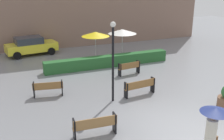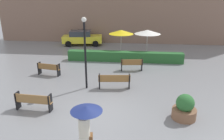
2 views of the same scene
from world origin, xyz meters
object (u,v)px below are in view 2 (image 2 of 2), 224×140
object	(u,v)px
pedestrian_with_umbrella	(85,124)
lamp_post	(85,47)
planter_pot	(185,108)
parked_car	(82,38)
bench_mid_center	(114,80)
bench_back_row	(132,64)
bench_near_left	(33,101)
patio_umbrella_white	(148,32)
bench_far_left	(49,68)
patio_umbrella_yellow	(121,32)

from	to	relation	value
pedestrian_with_umbrella	lamp_post	xyz separation A→B (m)	(-1.28, 5.85, 1.21)
planter_pot	parked_car	xyz separation A→B (m)	(-8.08, 14.13, 0.31)
bench_mid_center	planter_pot	distance (m)	4.57
pedestrian_with_umbrella	parked_car	bearing A→B (deg)	103.82
parked_car	bench_back_row	bearing A→B (deg)	-54.55
bench_near_left	patio_umbrella_white	size ratio (longest dim) A/B	0.77
bench_back_row	bench_far_left	size ratio (longest dim) A/B	0.98
patio_umbrella_yellow	parked_car	size ratio (longest dim) A/B	0.53
parked_car	planter_pot	bearing A→B (deg)	-60.24
bench_far_left	parked_car	world-z (taller)	parked_car
bench_back_row	pedestrian_with_umbrella	distance (m)	9.42
bench_back_row	bench_near_left	bearing A→B (deg)	-126.08
patio_umbrella_white	patio_umbrella_yellow	bearing A→B (deg)	-179.18
bench_near_left	lamp_post	world-z (taller)	lamp_post
bench_far_left	pedestrian_with_umbrella	xyz separation A→B (m)	(4.35, -7.72, 0.84)
bench_mid_center	bench_back_row	bearing A→B (deg)	73.91
bench_back_row	planter_pot	world-z (taller)	planter_pot
bench_mid_center	patio_umbrella_white	size ratio (longest dim) A/B	0.80
patio_umbrella_yellow	parked_car	distance (m)	6.14
bench_far_left	parked_car	bearing A→B (deg)	89.14
patio_umbrella_yellow	patio_umbrella_white	size ratio (longest dim) A/B	0.98
pedestrian_with_umbrella	patio_umbrella_white	xyz separation A→B (m)	(2.59, 13.21, 0.87)
planter_pot	patio_umbrella_white	bearing A→B (deg)	97.11
bench_back_row	planter_pot	distance (m)	6.79
planter_pot	lamp_post	distance (m)	6.23
bench_far_left	pedestrian_with_umbrella	world-z (taller)	pedestrian_with_umbrella
planter_pot	patio_umbrella_yellow	size ratio (longest dim) A/B	0.50
lamp_post	parked_car	world-z (taller)	lamp_post
pedestrian_with_umbrella	parked_car	world-z (taller)	pedestrian_with_umbrella
bench_mid_center	lamp_post	distance (m)	2.62
pedestrian_with_umbrella	bench_mid_center	bearing A→B (deg)	86.22
pedestrian_with_umbrella	patio_umbrella_white	distance (m)	13.49
bench_mid_center	parked_car	xyz separation A→B (m)	(-4.60, 11.16, 0.28)
planter_pot	parked_car	bearing A→B (deg)	119.76
bench_near_left	patio_umbrella_yellow	size ratio (longest dim) A/B	0.78
bench_far_left	lamp_post	size ratio (longest dim) A/B	0.40
lamp_post	patio_umbrella_white	xyz separation A→B (m)	(3.87, 7.36, -0.34)
bench_far_left	bench_mid_center	xyz separation A→B (m)	(4.74, -1.78, 0.03)
patio_umbrella_yellow	bench_far_left	bearing A→B (deg)	-130.49
bench_far_left	parked_car	size ratio (longest dim) A/B	0.38
bench_back_row	bench_far_left	bearing A→B (deg)	-164.68
bench_near_left	parked_car	xyz separation A→B (m)	(-0.95, 14.15, 0.31)
bench_mid_center	bench_near_left	world-z (taller)	bench_mid_center
bench_mid_center	bench_near_left	distance (m)	4.72
lamp_post	bench_mid_center	bearing A→B (deg)	3.29
bench_near_left	planter_pot	xyz separation A→B (m)	(7.12, 0.03, -0.01)
patio_umbrella_yellow	bench_near_left	bearing A→B (deg)	-109.21
bench_mid_center	bench_far_left	bearing A→B (deg)	159.42
lamp_post	patio_umbrella_yellow	bearing A→B (deg)	77.84
bench_near_left	patio_umbrella_white	distance (m)	11.93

